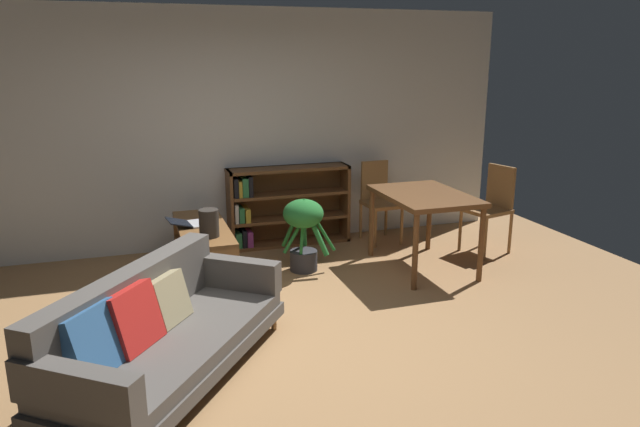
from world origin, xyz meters
name	(u,v)px	position (x,y,z in m)	size (l,w,h in m)	color
ground_plane	(287,345)	(0.00, 0.00, 0.00)	(8.16, 8.16, 0.00)	#A87A4C
back_wall_panel	(224,130)	(0.00, 2.70, 1.35)	(6.80, 0.10, 2.70)	silver
fabric_couch	(158,331)	(-0.95, -0.17, 0.35)	(1.86, 2.08, 0.75)	olive
media_console	(204,252)	(-0.41, 1.64, 0.27)	(0.48, 1.35, 0.54)	brown
open_laptop	(193,223)	(-0.49, 1.72, 0.57)	(0.48, 0.35, 0.08)	silver
desk_speaker	(209,223)	(-0.39, 1.28, 0.67)	(0.18, 0.18, 0.26)	#2D2823
potted_floor_plant	(304,226)	(0.60, 1.55, 0.48)	(0.55, 0.50, 0.77)	#333338
dining_table	(424,202)	(1.81, 1.24, 0.71)	(0.82, 1.16, 0.80)	brown
dining_chair_near	(378,198)	(1.76, 2.30, 0.52)	(0.40, 0.46, 0.95)	olive
dining_chair_far	(492,204)	(2.81, 1.50, 0.55)	(0.53, 0.51, 0.98)	olive
bookshelf	(281,206)	(0.61, 2.52, 0.46)	(1.43, 0.32, 0.92)	brown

